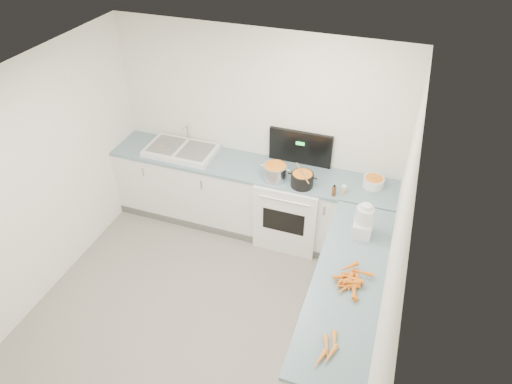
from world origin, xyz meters
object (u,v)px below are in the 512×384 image
(steel_pot, at_px, (275,173))
(black_pot, at_px, (302,180))
(stove, at_px, (291,207))
(extract_bottle, at_px, (334,191))
(mixing_bowl, at_px, (373,182))
(food_processor, at_px, (363,222))
(spice_jar, at_px, (344,190))
(sink, at_px, (181,150))

(steel_pot, bearing_deg, black_pot, -4.58)
(stove, height_order, extract_bottle, stove)
(stove, bearing_deg, mixing_bowl, 5.90)
(black_pot, relative_size, food_processor, 0.69)
(steel_pot, xyz_separation_m, black_pot, (0.33, -0.03, -0.01))
(food_processor, bearing_deg, stove, 140.33)
(food_processor, bearing_deg, spice_jar, 115.57)
(black_pot, xyz_separation_m, food_processor, (0.76, -0.59, 0.09))
(spice_jar, height_order, food_processor, food_processor)
(steel_pot, relative_size, black_pot, 1.10)
(spice_jar, bearing_deg, extract_bottle, -140.59)
(sink, bearing_deg, steel_pot, -6.80)
(sink, distance_m, food_processor, 2.48)
(stove, height_order, sink, stove)
(sink, bearing_deg, extract_bottle, -6.96)
(black_pot, distance_m, food_processor, 0.97)
(stove, relative_size, extract_bottle, 11.69)
(sink, distance_m, black_pot, 1.61)
(steel_pot, relative_size, food_processor, 0.76)
(food_processor, bearing_deg, black_pot, 142.16)
(mixing_bowl, relative_size, food_processor, 0.64)
(sink, xyz_separation_m, food_processor, (2.36, -0.77, 0.12))
(extract_bottle, bearing_deg, mixing_bowl, 39.77)
(steel_pot, height_order, extract_bottle, steel_pot)
(mixing_bowl, bearing_deg, stove, -174.10)
(steel_pot, height_order, spice_jar, steel_pot)
(mixing_bowl, distance_m, extract_bottle, 0.50)
(mixing_bowl, height_order, extract_bottle, extract_bottle)
(steel_pot, bearing_deg, spice_jar, -0.76)
(steel_pot, bearing_deg, food_processor, -29.58)
(black_pot, xyz_separation_m, spice_jar, (0.47, 0.02, -0.03))
(mixing_bowl, distance_m, spice_jar, 0.37)
(sink, height_order, spice_jar, sink)
(mixing_bowl, xyz_separation_m, food_processor, (0.00, -0.85, 0.10))
(steel_pot, relative_size, extract_bottle, 2.38)
(black_pot, height_order, spice_jar, black_pot)
(food_processor, bearing_deg, extract_bottle, 126.16)
(stove, relative_size, food_processor, 3.73)
(extract_bottle, relative_size, food_processor, 0.32)
(black_pot, bearing_deg, mixing_bowl, 18.65)
(stove, distance_m, black_pot, 0.58)
(sink, relative_size, spice_jar, 10.31)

